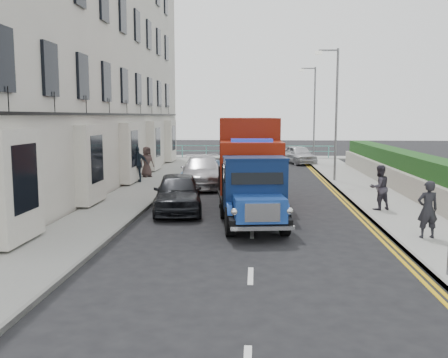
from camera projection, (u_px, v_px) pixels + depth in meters
ground at (251, 252)px, 13.06m from camera, size 120.00×120.00×0.00m
pavement_west at (137, 194)px, 22.29m from camera, size 2.40×38.00×0.12m
pavement_east at (376, 196)px, 21.62m from camera, size 2.60×38.00×0.12m
promenade at (255, 157)px, 41.76m from camera, size 30.00×2.50×0.12m
sea_plane at (255, 140)px, 72.46m from camera, size 120.00×120.00×0.00m
terrace_west at (71, 45)px, 25.63m from camera, size 6.31×30.20×14.25m
garden_east at (422, 178)px, 21.40m from camera, size 1.45×28.00×1.75m
seafront_railing at (255, 152)px, 40.90m from camera, size 13.00×0.08×1.11m
lamp_mid at (334, 107)px, 26.15m from camera, size 1.23×0.18×7.00m
lamp_far at (313, 109)px, 36.05m from camera, size 1.23×0.18×7.00m
bedford_lorry at (254, 197)px, 15.42m from camera, size 2.44×4.95×2.25m
red_lorry at (248, 158)px, 20.21m from camera, size 2.63×6.70×3.45m
parked_car_front at (178, 192)px, 18.42m from camera, size 2.25×4.42×1.44m
parked_car_mid at (202, 174)px, 25.02m from camera, size 1.84×4.08×1.30m
parked_car_rear at (202, 172)px, 25.01m from camera, size 2.57×5.33×1.50m
seafront_car_left at (247, 152)px, 39.74m from camera, size 3.64×5.03×1.27m
seafront_car_right at (299, 155)px, 36.81m from camera, size 2.72×4.29×1.36m
pedestrian_east_near at (428, 209)px, 13.95m from camera, size 0.64×0.46×1.63m
pedestrian_east_far at (379, 187)px, 18.16m from camera, size 0.98×0.90×1.64m
pedestrian_west_near at (137, 164)px, 25.69m from camera, size 1.18×0.93×1.87m
pedestrian_west_far at (147, 162)px, 27.90m from camera, size 0.98×0.96×1.70m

